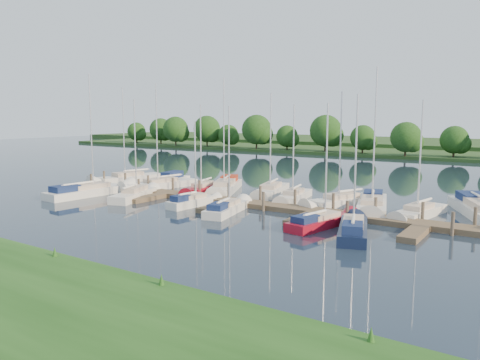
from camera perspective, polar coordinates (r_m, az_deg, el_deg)
The scene contains 22 objects.
ground at distance 35.47m, azimuth -7.79°, elevation -4.94°, with size 260.00×260.00×0.00m, color #182431.
dock at distance 41.06m, azimuth -1.02°, elevation -2.83°, with size 40.00×6.00×0.40m.
mooring_pilings at distance 41.90m, azimuth -0.15°, elevation -2.06°, with size 38.24×2.84×2.00m.
far_shore at distance 103.71m, azimuth 20.84°, elevation 3.18°, with size 180.00×30.00×0.60m, color #224219.
distant_hill at distance 128.13m, azimuth 23.38°, elevation 4.02°, with size 220.00×40.00×1.40m, color #304F22.
treeline at distance 89.63m, azimuth 21.87°, elevation 5.02°, with size 147.40×9.54×8.23m.
sailboat_n_0 at distance 57.19m, azimuth -13.59°, elevation 0.06°, with size 4.06×9.10×11.51m.
motorboat at distance 54.96m, azimuth -8.38°, elevation -0.04°, with size 2.30×5.96×1.70m.
sailboat_n_2 at distance 51.38m, azimuth -9.75°, elevation -0.70°, with size 3.63×9.29×11.61m.
sailboat_n_3 at distance 48.04m, azimuth -4.61°, elevation -1.20°, with size 3.05×7.27×9.32m.
sailboat_n_4 at distance 48.45m, azimuth -1.85°, elevation -1.03°, with size 5.44×9.19×11.99m.
sailboat_n_5 at distance 46.67m, azimuth 3.78°, elevation -1.46°, with size 3.55×8.18×10.41m.
sailboat_n_6 at distance 43.61m, azimuth 6.54°, elevation -2.15°, with size 2.68×7.21×9.18m.
sailboat_n_7 at distance 41.58m, azimuth 12.21°, elevation -2.76°, with size 4.52×7.82×10.26m.
sailboat_n_8 at distance 40.77m, azimuth 15.80°, elevation -3.05°, with size 4.50×9.72×12.14m.
sailboat_n_9 at distance 38.84m, azimuth 20.94°, elevation -3.86°, with size 2.86×7.37×9.37m.
sailboat_s_0 at distance 48.44m, azimuth -17.85°, elevation -1.41°, with size 2.86×9.76×12.29m.
sailboat_s_1 at distance 45.37m, azimuth -12.64°, elevation -1.89°, with size 3.73×7.49×9.76m.
sailboat_s_2 at distance 40.93m, azimuth -5.77°, elevation -2.73°, with size 1.78×5.88×7.72m.
sailboat_s_3 at distance 37.92m, azimuth -1.55°, elevation -3.55°, with size 2.88×7.02×8.94m.
sailboat_s_4 at distance 33.79m, azimuth 9.95°, elevation -5.09°, with size 2.91×7.13×9.03m.
sailboat_s_5 at distance 31.70m, azimuth 13.63°, elevation -6.02°, with size 3.65×7.40×9.60m.
Camera 1 is at (23.00, -25.84, 7.80)m, focal length 35.00 mm.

